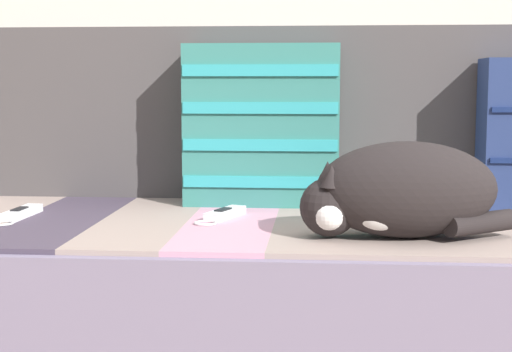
# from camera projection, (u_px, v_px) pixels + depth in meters

# --- Properties ---
(couch) EXTENTS (1.98, 0.80, 0.41)m
(couch) POSITION_uv_depth(u_px,v_px,m) (360.00, 311.00, 1.73)
(couch) COLOR #3D3838
(couch) RESTS_ON ground_plane
(sofa_backrest) EXTENTS (1.94, 0.14, 0.43)m
(sofa_backrest) POSITION_uv_depth(u_px,v_px,m) (357.00, 113.00, 2.01)
(sofa_backrest) COLOR #474242
(sofa_backrest) RESTS_ON couch
(throw_pillow_striped) EXTENTS (0.37, 0.14, 0.38)m
(throw_pillow_striped) POSITION_uv_depth(u_px,v_px,m) (262.00, 125.00, 1.89)
(throw_pillow_striped) COLOR #337A70
(throw_pillow_striped) RESTS_ON couch
(sleeping_cat) EXTENTS (0.42, 0.22, 0.18)m
(sleeping_cat) POSITION_uv_depth(u_px,v_px,m) (397.00, 193.00, 1.49)
(sleeping_cat) COLOR black
(sleeping_cat) RESTS_ON couch
(game_remote_near) EXTENTS (0.05, 0.20, 0.02)m
(game_remote_near) POSITION_uv_depth(u_px,v_px,m) (20.00, 213.00, 1.72)
(game_remote_near) COLOR white
(game_remote_near) RESTS_ON couch
(game_remote_far) EXTENTS (0.10, 0.19, 0.02)m
(game_remote_far) POSITION_uv_depth(u_px,v_px,m) (224.00, 214.00, 1.71)
(game_remote_far) COLOR white
(game_remote_far) RESTS_ON couch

